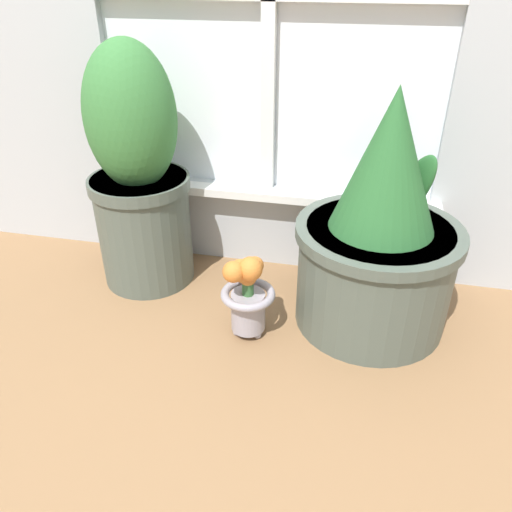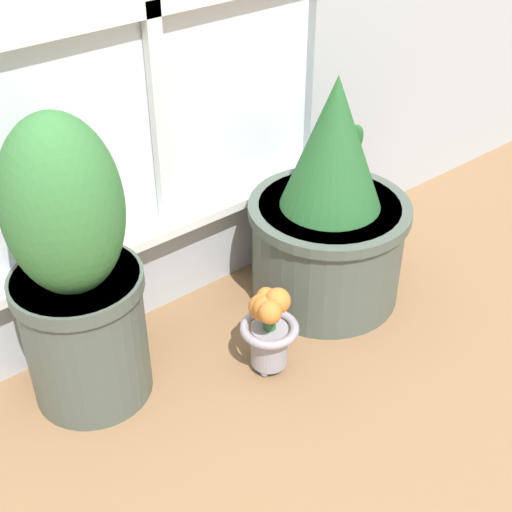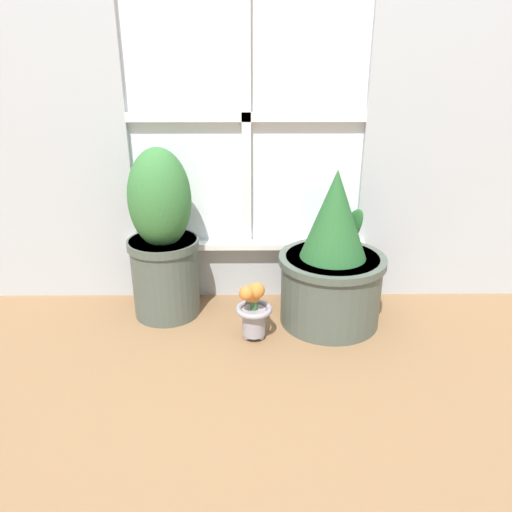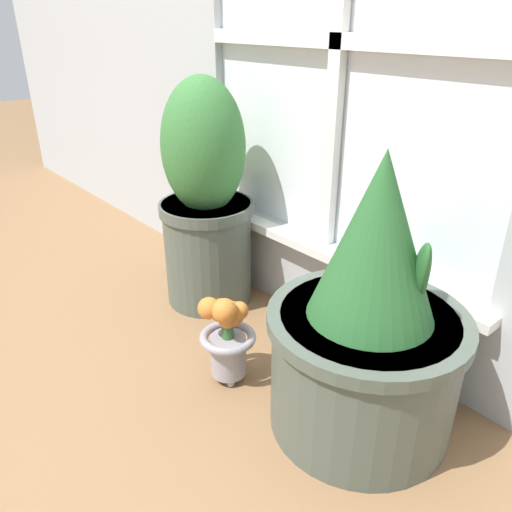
% 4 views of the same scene
% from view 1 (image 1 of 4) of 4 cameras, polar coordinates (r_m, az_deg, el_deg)
% --- Properties ---
extents(ground_plane, '(10.00, 10.00, 0.00)m').
position_cam_1_polar(ground_plane, '(1.15, -4.67, -15.03)').
color(ground_plane, olive).
extents(potted_plant_left, '(0.28, 0.28, 0.67)m').
position_cam_1_polar(potted_plant_left, '(1.40, -13.26, 8.78)').
color(potted_plant_left, '#4C564C').
rests_on(potted_plant_left, ground_plane).
extents(potted_plant_right, '(0.41, 0.41, 0.60)m').
position_cam_1_polar(potted_plant_right, '(1.25, 13.84, 1.93)').
color(potted_plant_right, '#4C564C').
rests_on(potted_plant_right, ground_plane).
extents(flower_vase, '(0.13, 0.13, 0.23)m').
position_cam_1_polar(flower_vase, '(1.22, -1.05, -3.94)').
color(flower_vase, '#99939E').
rests_on(flower_vase, ground_plane).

